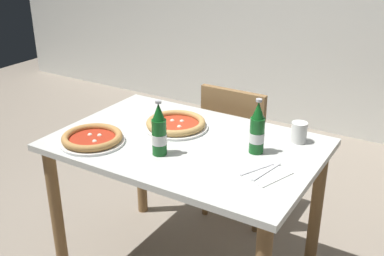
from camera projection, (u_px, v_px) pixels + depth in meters
The scene contains 8 objects.
dining_table_main at pixel (186, 164), 2.17m from camera, with size 1.20×0.80×0.75m.
chair_behind_table at pixel (239, 145), 2.72m from camera, with size 0.40×0.40×0.85m.
pizza_margherita_near at pixel (92, 138), 2.11m from camera, with size 0.30×0.30×0.04m.
pizza_marinara_far at pixel (176, 124), 2.26m from camera, with size 0.31×0.31×0.04m.
beer_bottle_left at pixel (159, 132), 1.97m from camera, with size 0.07×0.07×0.25m.
beer_bottle_center at pixel (257, 130), 1.99m from camera, with size 0.07×0.07×0.25m.
napkin_with_cutlery at pixel (262, 171), 1.87m from camera, with size 0.23×0.23×0.01m.
paper_cup at pixel (299, 132), 2.11m from camera, with size 0.07×0.07×0.10m, color white.
Camera 1 is at (1.02, -1.63, 1.66)m, focal length 43.48 mm.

